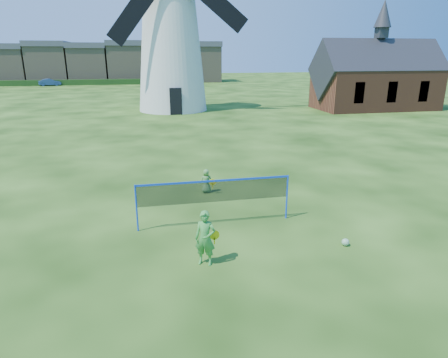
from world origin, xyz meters
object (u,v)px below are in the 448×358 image
object	(u,v)px
windmill	(171,36)
play_ball	(345,242)
chapel	(376,80)
badminton_net	(214,192)
player_girl	(205,238)
car_right	(50,82)
player_boy	(206,181)

from	to	relation	value
windmill	play_ball	xyz separation A→B (m)	(2.63, -30.51, -7.00)
chapel	badminton_net	xyz separation A→B (m)	(-21.33, -25.04, -1.81)
player_girl	car_right	bearing A→B (deg)	128.64
player_girl	player_boy	size ratio (longest dim) A/B	1.54
badminton_net	player_girl	xyz separation A→B (m)	(-0.70, -2.47, -0.38)
player_girl	car_right	world-z (taller)	player_girl
chapel	player_girl	xyz separation A→B (m)	(-22.03, -27.51, -2.19)
chapel	car_right	xyz separation A→B (m)	(-39.77, 40.04, -2.33)
chapel	car_right	bearing A→B (deg)	134.81
player_boy	windmill	bearing A→B (deg)	-88.16
play_ball	car_right	size ratio (longest dim) A/B	0.06
player_girl	player_boy	bearing A→B (deg)	104.50
chapel	player_boy	xyz separation A→B (m)	(-21.10, -21.90, -2.46)
play_ball	windmill	bearing A→B (deg)	94.92
play_ball	player_boy	bearing A→B (deg)	121.25
windmill	player_girl	size ratio (longest dim) A/B	13.15
badminton_net	car_right	bearing A→B (deg)	105.82
windmill	player_boy	size ratio (longest dim) A/B	20.32
badminton_net	play_ball	world-z (taller)	badminton_net
player_girl	play_ball	xyz separation A→B (m)	(4.21, 0.20, -0.65)
windmill	chapel	bearing A→B (deg)	-8.88
play_ball	player_girl	bearing A→B (deg)	-177.30
chapel	car_right	size ratio (longest dim) A/B	3.29
chapel	car_right	distance (m)	56.49
car_right	windmill	bearing A→B (deg)	-162.58
badminton_net	player_boy	xyz separation A→B (m)	(0.23, 3.13, -0.65)
player_boy	car_right	bearing A→B (deg)	-69.89
chapel	player_girl	size ratio (longest dim) A/B	8.14
player_boy	play_ball	size ratio (longest dim) A/B	4.48
player_boy	play_ball	distance (m)	6.34
chapel	play_ball	world-z (taller)	chapel
windmill	car_right	bearing A→B (deg)	117.67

